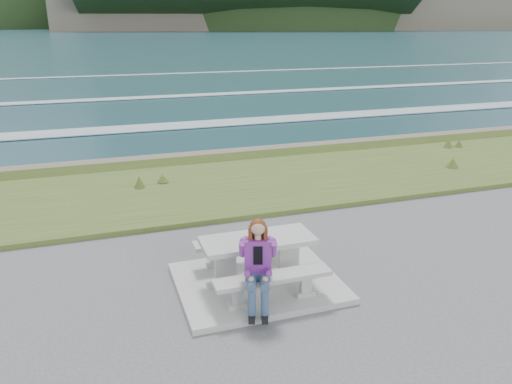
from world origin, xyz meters
TOP-DOWN VIEW (x-y plane):
  - concrete_slab at (0.00, 0.00)m, footprint 2.60×2.10m
  - picnic_table at (0.00, 0.00)m, footprint 1.80×0.75m
  - bench_landward at (0.00, -0.70)m, footprint 1.80×0.35m
  - bench_seaward at (0.00, 0.70)m, footprint 1.80×0.35m
  - grass_verge at (0.00, 5.00)m, footprint 160.00×4.50m
  - shore_drop at (0.00, 7.90)m, footprint 160.00×0.80m
  - ocean at (0.00, 25.09)m, footprint 1600.00×1600.00m
  - headland_range at (190.26, 398.23)m, footprint 729.83×363.95m
  - seated_woman at (-0.27, -0.82)m, footprint 0.56×0.75m

SIDE VIEW (x-z plane):
  - ocean at x=0.00m, z-range -1.79..-1.70m
  - grass_verge at x=0.00m, z-range -0.11..0.11m
  - shore_drop at x=0.00m, z-range -1.10..1.10m
  - concrete_slab at x=0.00m, z-range 0.00..0.10m
  - bench_landward at x=0.00m, z-range 0.22..0.67m
  - bench_seaward at x=0.00m, z-range 0.22..0.67m
  - seated_woman at x=-0.27m, z-range -0.08..1.29m
  - picnic_table at x=0.00m, z-range 0.31..1.06m
  - headland_range at x=190.26m, z-range -97.06..116.94m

